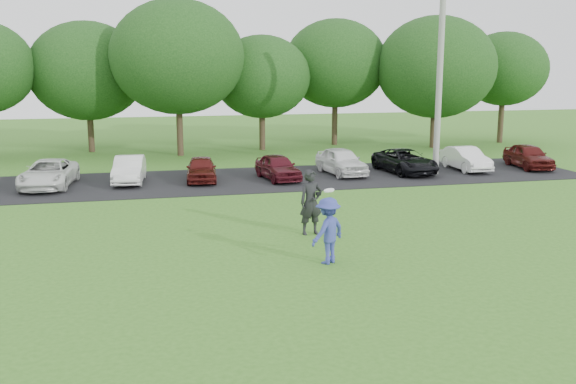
# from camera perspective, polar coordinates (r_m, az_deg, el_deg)

# --- Properties ---
(ground) EXTENTS (100.00, 100.00, 0.00)m
(ground) POSITION_cam_1_polar(r_m,az_deg,el_deg) (16.35, 2.84, -6.82)
(ground) COLOR #366E1F
(ground) RESTS_ON ground
(parking_lot) EXTENTS (32.00, 6.50, 0.03)m
(parking_lot) POSITION_cam_1_polar(r_m,az_deg,el_deg) (28.70, -4.36, 1.09)
(parking_lot) COLOR black
(parking_lot) RESTS_ON ground
(utility_pole) EXTENTS (0.28, 0.28, 9.46)m
(utility_pole) POSITION_cam_1_polar(r_m,az_deg,el_deg) (30.63, 13.34, 10.34)
(utility_pole) COLOR #999894
(utility_pole) RESTS_ON ground
(frisbee_player) EXTENTS (1.29, 1.16, 1.96)m
(frisbee_player) POSITION_cam_1_polar(r_m,az_deg,el_deg) (16.57, 3.57, -3.44)
(frisbee_player) COLOR #364098
(frisbee_player) RESTS_ON ground
(camera_bystander) EXTENTS (0.78, 0.56, 1.98)m
(camera_bystander) POSITION_cam_1_polar(r_m,az_deg,el_deg) (19.34, 2.05, -0.91)
(camera_bystander) COLOR black
(camera_bystander) RESTS_ON ground
(parked_cars) EXTENTS (30.65, 4.28, 1.24)m
(parked_cars) POSITION_cam_1_polar(r_m,az_deg,el_deg) (28.59, -4.65, 2.25)
(parked_cars) COLOR black
(parked_cars) RESTS_ON parking_lot
(tree_row) EXTENTS (42.39, 9.85, 8.64)m
(tree_row) POSITION_cam_1_polar(r_m,az_deg,el_deg) (38.13, -4.52, 10.99)
(tree_row) COLOR #38281C
(tree_row) RESTS_ON ground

